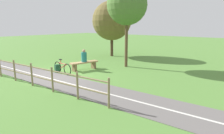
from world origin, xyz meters
TOP-DOWN VIEW (x-y plane):
  - ground_plane at (0.00, 0.00)m, footprint 80.00×80.00m
  - paved_path at (0.81, 4.00)m, footprint 3.81×36.05m
  - path_centre_line at (0.81, 4.00)m, footprint 1.74×31.96m
  - bench at (-1.58, 0.10)m, footprint 1.86×0.85m
  - person_seated at (-1.58, 0.10)m, footprint 0.41×0.41m
  - bicycle at (-0.07, -0.11)m, footprint 0.12×1.62m
  - backpack at (-0.09, -0.63)m, footprint 0.30×0.28m
  - fence_roadside at (2.18, 0.63)m, footprint 0.81×8.79m
  - tree_by_path at (-6.91, -2.03)m, footprint 3.41×3.41m
  - tree_near_bench at (-4.02, 1.58)m, footprint 2.58×2.58m

SIDE VIEW (x-z plane):
  - ground_plane at x=0.00m, z-range 0.00..0.00m
  - paved_path at x=0.81m, z-range 0.00..0.02m
  - path_centre_line at x=0.81m, z-range 0.02..0.02m
  - backpack at x=-0.09m, z-range 0.00..0.47m
  - bicycle at x=-0.07m, z-range -0.07..0.78m
  - bench at x=-1.58m, z-range 0.10..0.62m
  - fence_roadside at x=2.18m, z-range 0.09..1.16m
  - person_seated at x=-1.58m, z-range 0.46..1.24m
  - tree_by_path at x=-6.91m, z-range 0.70..5.52m
  - tree_near_bench at x=-4.02m, z-range 1.35..6.66m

